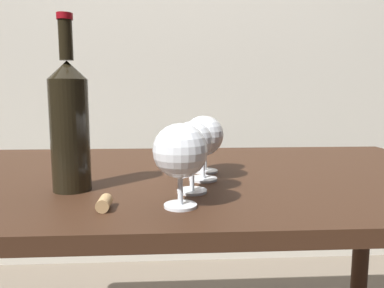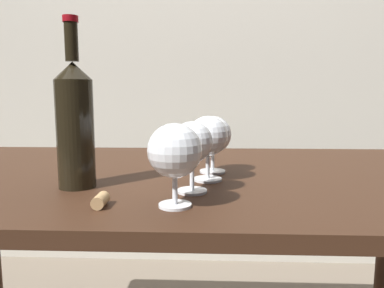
{
  "view_description": "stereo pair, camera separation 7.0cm",
  "coord_description": "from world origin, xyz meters",
  "px_view_note": "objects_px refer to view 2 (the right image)",
  "views": [
    {
      "loc": [
        0.01,
        -0.87,
        0.92
      ],
      "look_at": [
        0.05,
        -0.18,
        0.82
      ],
      "focal_mm": 34.33,
      "sensor_mm": 36.0,
      "label": 1
    },
    {
      "loc": [
        0.08,
        -0.87,
        0.92
      ],
      "look_at": [
        0.05,
        -0.18,
        0.82
      ],
      "focal_mm": 34.33,
      "sensor_mm": 36.0,
      "label": 2
    }
  ],
  "objects_px": {
    "wine_glass_white": "(192,144)",
    "wine_bottle": "(75,122)",
    "wine_glass_port": "(213,136)",
    "cork": "(101,200)",
    "wine_glass_rose": "(175,152)",
    "wine_glass_chardonnay": "(208,137)"
  },
  "relations": [
    {
      "from": "wine_glass_white",
      "to": "cork",
      "type": "distance_m",
      "value": 0.2
    },
    {
      "from": "wine_glass_chardonnay",
      "to": "wine_glass_rose",
      "type": "bearing_deg",
      "value": -106.23
    },
    {
      "from": "wine_glass_rose",
      "to": "wine_glass_port",
      "type": "distance_m",
      "value": 0.28
    },
    {
      "from": "wine_glass_chardonnay",
      "to": "wine_bottle",
      "type": "xyz_separation_m",
      "value": [
        -0.27,
        -0.07,
        0.04
      ]
    },
    {
      "from": "wine_glass_port",
      "to": "wine_bottle",
      "type": "bearing_deg",
      "value": -151.1
    },
    {
      "from": "wine_glass_port",
      "to": "cork",
      "type": "bearing_deg",
      "value": -124.38
    },
    {
      "from": "wine_glass_chardonnay",
      "to": "wine_bottle",
      "type": "relative_size",
      "value": 0.42
    },
    {
      "from": "wine_glass_rose",
      "to": "cork",
      "type": "height_order",
      "value": "wine_glass_rose"
    },
    {
      "from": "wine_glass_chardonnay",
      "to": "wine_glass_port",
      "type": "height_order",
      "value": "wine_glass_chardonnay"
    },
    {
      "from": "wine_glass_white",
      "to": "wine_bottle",
      "type": "relative_size",
      "value": 0.41
    },
    {
      "from": "wine_glass_port",
      "to": "wine_glass_chardonnay",
      "type": "bearing_deg",
      "value": -97.85
    },
    {
      "from": "wine_glass_rose",
      "to": "wine_bottle",
      "type": "relative_size",
      "value": 0.42
    },
    {
      "from": "wine_glass_white",
      "to": "wine_bottle",
      "type": "bearing_deg",
      "value": 172.55
    },
    {
      "from": "wine_glass_chardonnay",
      "to": "cork",
      "type": "height_order",
      "value": "wine_glass_chardonnay"
    },
    {
      "from": "wine_bottle",
      "to": "wine_glass_chardonnay",
      "type": "bearing_deg",
      "value": 14.27
    },
    {
      "from": "wine_glass_chardonnay",
      "to": "wine_glass_port",
      "type": "relative_size",
      "value": 1.04
    },
    {
      "from": "wine_glass_chardonnay",
      "to": "wine_glass_port",
      "type": "bearing_deg",
      "value": 82.15
    },
    {
      "from": "wine_glass_rose",
      "to": "wine_glass_white",
      "type": "xyz_separation_m",
      "value": [
        0.02,
        0.09,
        0.0
      ]
    },
    {
      "from": "wine_glass_rose",
      "to": "wine_bottle",
      "type": "xyz_separation_m",
      "value": [
        -0.21,
        0.12,
        0.04
      ]
    },
    {
      "from": "cork",
      "to": "wine_glass_rose",
      "type": "bearing_deg",
      "value": 2.86
    },
    {
      "from": "wine_glass_rose",
      "to": "wine_glass_port",
      "type": "height_order",
      "value": "wine_glass_rose"
    },
    {
      "from": "wine_bottle",
      "to": "cork",
      "type": "xyz_separation_m",
      "value": [
        0.09,
        -0.13,
        -0.12
      ]
    }
  ]
}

